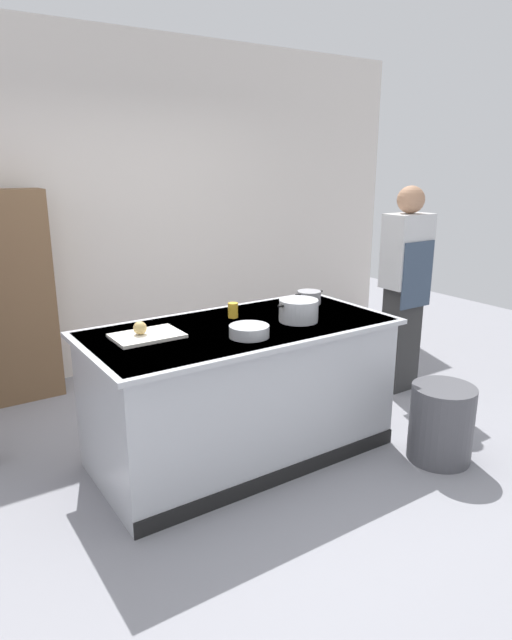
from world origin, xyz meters
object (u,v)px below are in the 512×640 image
Objects in this scene: stock_pot at (299,310)px; onion at (140,328)px; juice_cup at (233,310)px; person_chef at (405,285)px; mixing_bowl at (249,331)px; sauce_pan at (309,297)px; trash_bin at (441,423)px.

onion is at bearing 166.56° from stock_pot.
juice_cup is 0.06× the size of person_chef.
mixing_bowl is 1.87m from person_chef.
person_chef is at bearing 0.15° from sauce_pan.
stock_pot is at bearing 100.45° from person_chef.
sauce_pan reaches higher than trash_bin.
mixing_bowl is at bearing 153.68° from trash_bin.
person_chef reaches higher than juice_cup.
onion is at bearing 147.80° from mixing_bowl.
juice_cup is 0.20× the size of trash_bin.
onion is 1.02m from stock_pot.
onion is 0.05× the size of person_chef.
stock_pot is at bearing -137.25° from sauce_pan.
trash_bin is at bearing -28.30° from onion.
stock_pot is 0.44m from juice_cup.
mixing_bowl is at bearing 100.40° from person_chef.
person_chef reaches higher than stock_pot.
trash_bin is at bearing -71.31° from sauce_pan.
sauce_pan is (1.34, 0.08, -0.01)m from onion.
person_chef reaches higher than onion.
person_chef is (1.02, 0.00, -0.03)m from sauce_pan.
sauce_pan is at bearing 42.75° from stock_pot.
stock_pot reaches higher than trash_bin.
mixing_bowl is (-0.80, -0.43, -0.01)m from sauce_pan.
stock_pot is at bearing -44.97° from juice_cup.
juice_cup is (-0.66, -0.01, 0.00)m from sauce_pan.
onion is 2.03m from trash_bin.
trash_bin is 0.30× the size of person_chef.
stock_pot reaches higher than sauce_pan.
sauce_pan reaches higher than mixing_bowl.
trash_bin is at bearing 142.28° from person_chef.
stock_pot is 3.21× the size of juice_cup.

